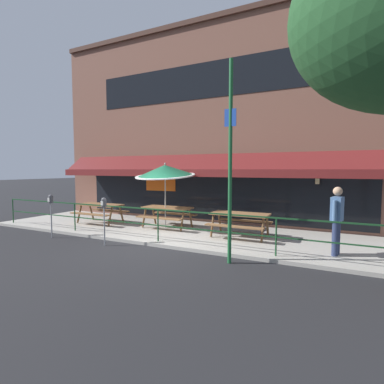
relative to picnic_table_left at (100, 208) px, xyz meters
name	(u,v)px	position (x,y,z in m)	size (l,w,h in m)	color
ground_plane	(153,247)	(3.70, -1.79, -0.71)	(120.00, 120.00, 0.00)	#232326
patio_deck	(185,232)	(3.70, 0.21, -0.66)	(15.00, 4.00, 0.10)	#ADA89E
restaurant_building	(210,124)	(3.70, 2.43, 3.37)	(15.00, 1.60, 8.21)	brown
patio_railing	(158,218)	(3.70, -1.49, 0.09)	(13.84, 0.04, 0.97)	#194723
picnic_table_left	(100,208)	(0.00, 0.00, 0.00)	(1.80, 1.42, 0.76)	brown
picnic_table_centre	(167,211)	(2.86, 0.41, 0.00)	(1.80, 1.42, 0.76)	brown
picnic_table_right	(240,218)	(5.72, 0.10, 0.00)	(1.80, 1.42, 0.76)	brown
patio_umbrella_centre	(165,171)	(2.86, 0.29, 1.47)	(2.14, 2.14, 2.40)	#B7B2A8
pedestrian_walking	(337,217)	(8.47, -0.73, 0.35)	(0.31, 0.61, 1.71)	navy
parking_meter_near	(51,203)	(0.11, -2.32, 0.44)	(0.15, 0.16, 1.42)	gray
parking_meter_far	(104,207)	(2.36, -2.31, 0.44)	(0.15, 0.16, 1.42)	gray
street_sign_pole	(230,161)	(6.21, -2.24, 1.73)	(0.28, 0.09, 4.76)	#1E6033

